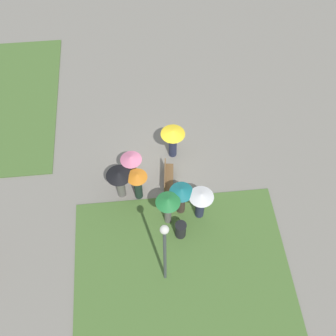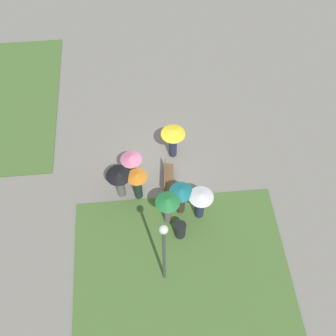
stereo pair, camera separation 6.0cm
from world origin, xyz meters
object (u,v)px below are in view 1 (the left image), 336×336
(park_bench, at_px, (167,177))
(crowd_person_orange, at_px, (138,182))
(crowd_person_green, at_px, (168,205))
(crowd_person_teal, at_px, (181,196))
(crowd_person_yellow, at_px, (173,138))
(lamp_post, at_px, (165,249))
(crowd_person_pink, at_px, (132,165))
(trash_bin, at_px, (181,230))
(crowd_person_white, at_px, (201,201))
(crowd_person_black, at_px, (120,179))

(park_bench, distance_m, crowd_person_orange, 1.66)
(crowd_person_green, bearing_deg, crowd_person_teal, -72.95)
(crowd_person_orange, bearing_deg, crowd_person_green, -52.94)
(park_bench, bearing_deg, crowd_person_yellow, -7.84)
(lamp_post, xyz_separation_m, crowd_person_orange, (4.03, 0.85, -1.82))
(crowd_person_orange, bearing_deg, crowd_person_pink, 99.76)
(lamp_post, height_order, crowd_person_orange, lamp_post)
(crowd_person_green, relative_size, crowd_person_teal, 1.05)
(trash_bin, xyz_separation_m, crowd_person_pink, (3.11, 1.90, 0.76))
(trash_bin, bearing_deg, crowd_person_yellow, -1.54)
(crowd_person_white, bearing_deg, crowd_person_teal, 162.78)
(crowd_person_pink, bearing_deg, crowd_person_green, -94.05)
(trash_bin, distance_m, crowd_person_pink, 3.73)
(lamp_post, bearing_deg, crowd_person_yellow, -8.76)
(crowd_person_pink, bearing_deg, crowd_person_orange, -112.25)
(crowd_person_yellow, distance_m, crowd_person_teal, 3.20)
(lamp_post, relative_size, crowd_person_orange, 2.58)
(crowd_person_black, bearing_deg, crowd_person_white, 114.48)
(crowd_person_teal, bearing_deg, crowd_person_yellow, 31.07)
(crowd_person_yellow, bearing_deg, trash_bin, -12.55)
(crowd_person_black, distance_m, crowd_person_orange, 0.82)
(crowd_person_white, relative_size, crowd_person_pink, 0.98)
(crowd_person_pink, relative_size, crowd_person_black, 1.02)
(park_bench, height_order, crowd_person_pink, crowd_person_pink)
(crowd_person_pink, relative_size, crowd_person_green, 0.95)
(crowd_person_pink, height_order, crowd_person_black, crowd_person_pink)
(lamp_post, bearing_deg, crowd_person_orange, 11.85)
(lamp_post, xyz_separation_m, crowd_person_green, (2.58, -0.37, -1.48))
(lamp_post, height_order, crowd_person_teal, lamp_post)
(trash_bin, xyz_separation_m, crowd_person_white, (0.91, -0.96, 0.77))
(crowd_person_pink, xyz_separation_m, crowd_person_black, (-0.76, 0.57, 0.08))
(crowd_person_teal, bearing_deg, crowd_person_orange, 93.08)
(crowd_person_orange, bearing_deg, trash_bin, -55.17)
(crowd_person_black, bearing_deg, lamp_post, 68.40)
(crowd_person_pink, bearing_deg, crowd_person_yellow, -2.09)
(crowd_person_pink, xyz_separation_m, crowd_person_green, (-2.38, -1.43, 0.26))
(crowd_person_white, bearing_deg, crowd_person_yellow, 107.28)
(park_bench, distance_m, crowd_person_green, 2.29)
(park_bench, xyz_separation_m, crowd_person_teal, (-1.54, -0.45, 0.83))
(trash_bin, bearing_deg, crowd_person_pink, 31.46)
(park_bench, bearing_deg, crowd_person_teal, -157.11)
(crowd_person_yellow, bearing_deg, crowd_person_teal, -10.51)
(crowd_person_yellow, height_order, crowd_person_black, crowd_person_black)
(crowd_person_teal, distance_m, crowd_person_black, 2.86)
(crowd_person_white, distance_m, crowd_person_pink, 3.61)
(crowd_person_white, distance_m, crowd_person_yellow, 3.61)
(crowd_person_white, height_order, crowd_person_yellow, crowd_person_white)
(park_bench, bearing_deg, crowd_person_orange, 119.37)
(crowd_person_black, relative_size, crowd_person_orange, 1.02)
(crowd_person_orange, bearing_deg, crowd_person_yellow, 48.06)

